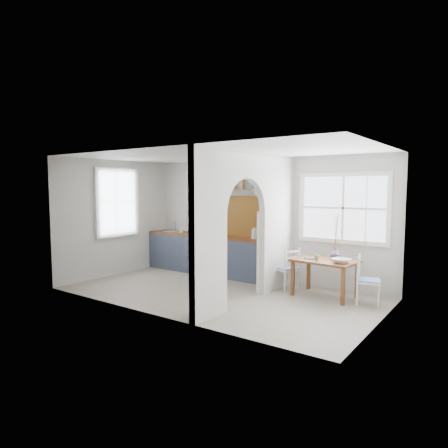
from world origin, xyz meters
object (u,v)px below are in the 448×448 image
Objects in this scene: kettle at (255,233)px; vase at (336,254)px; chair_right at (369,280)px; chair_left at (287,268)px; dining_table at (325,278)px.

vase is (1.83, -0.17, -0.23)m from kettle.
chair_left is at bearing 73.09° from chair_right.
chair_left is 1.11m from kettle.
kettle is (-0.89, 0.27, 0.60)m from chair_left.
chair_left is 4.23× the size of vase.
kettle is 1.85m from vase.
dining_table is 5.57× the size of vase.
chair_left is 1.60m from chair_right.
chair_left is at bearing -174.11° from vase.
dining_table is 0.82m from chair_left.
dining_table is at bearing 75.69° from chair_right.
dining_table is 1.87m from kettle.
kettle is at bearing 172.73° from dining_table.
chair_right is at bearing -16.70° from vase.
chair_right is 4.26× the size of vase.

